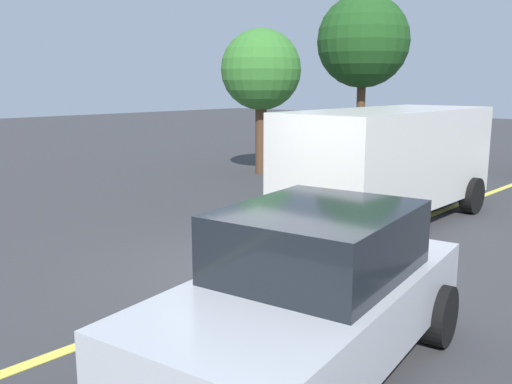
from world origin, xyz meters
TOP-DOWN VIEW (x-y plane):
  - ground_plane at (0.00, 0.00)m, footprint 80.00×80.00m
  - lane_marking_centre at (3.00, 0.00)m, footprint 28.00×0.16m
  - white_van at (4.13, 0.45)m, footprint 5.23×2.33m
  - car_silver_behind_van at (-1.64, -2.06)m, footprint 4.05×2.42m
  - tree_left_verge at (12.07, 6.16)m, footprint 3.29×3.29m
  - tree_centre_verge at (6.86, 6.33)m, footprint 2.37×2.37m

SIDE VIEW (x-z plane):
  - ground_plane at x=0.00m, z-range 0.00..0.00m
  - lane_marking_centre at x=3.00m, z-range 0.00..0.01m
  - car_silver_behind_van at x=-1.64m, z-range 0.00..1.57m
  - white_van at x=4.13m, z-range 0.17..2.37m
  - tree_centre_verge at x=6.86m, z-range 0.92..5.20m
  - tree_left_verge at x=12.07m, z-range 1.25..7.08m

